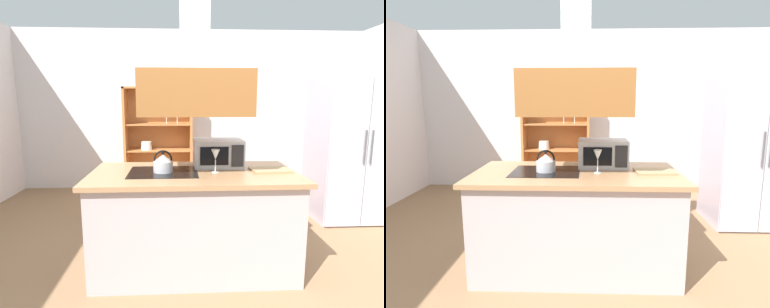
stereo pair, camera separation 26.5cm
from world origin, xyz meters
TOP-DOWN VIEW (x-y plane):
  - ground_plane at (0.00, 0.00)m, footprint 7.80×7.80m
  - wall_back at (0.00, 3.00)m, footprint 6.00×0.12m
  - kitchen_island at (-0.13, 0.21)m, footprint 1.82×0.93m
  - range_hood at (-0.13, 0.21)m, footprint 0.90×0.70m
  - refrigerator at (1.94, 1.35)m, footprint 0.90×0.77m
  - dish_cabinet at (-0.58, 2.78)m, footprint 1.13×0.40m
  - kettle at (-0.40, 0.21)m, footprint 0.17×0.17m
  - cutting_board at (0.56, 0.20)m, footprint 0.35×0.26m
  - microwave at (0.11, 0.43)m, footprint 0.46×0.35m
  - wine_glass_on_counter at (0.06, 0.17)m, footprint 0.08×0.08m

SIDE VIEW (x-z plane):
  - ground_plane at x=0.00m, z-range 0.00..0.00m
  - kitchen_island at x=-0.13m, z-range 0.00..0.90m
  - dish_cabinet at x=-0.58m, z-range -0.11..1.64m
  - refrigerator at x=1.94m, z-range 0.00..1.80m
  - cutting_board at x=0.56m, z-range 0.90..0.92m
  - kettle at x=-0.40m, z-range 0.89..1.08m
  - microwave at x=0.11m, z-range 0.90..1.16m
  - wine_glass_on_counter at x=0.06m, z-range 0.95..1.16m
  - wall_back at x=0.00m, z-range 0.00..2.70m
  - range_hood at x=-0.13m, z-range 1.06..2.36m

